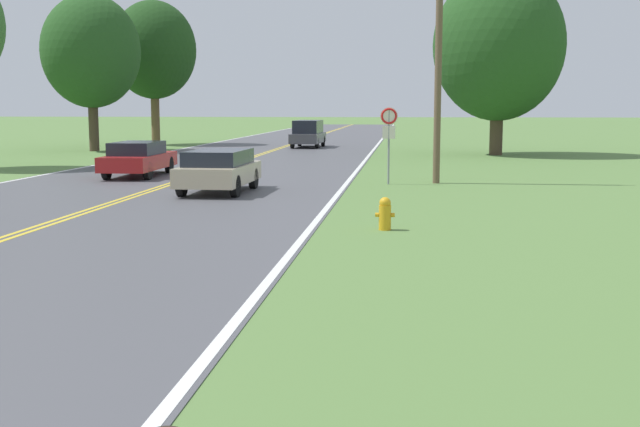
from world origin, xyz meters
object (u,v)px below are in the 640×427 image
(fire_hydrant, at_px, (385,213))
(car_champagne_hatchback_mid_near, at_px, (219,169))
(tree_mid_treeline, at_px, (91,52))
(traffic_sign, at_px, (389,126))
(car_red_sedan_mid_far, at_px, (139,158))
(car_dark_grey_suv_receding, at_px, (308,133))
(tree_left_verge, at_px, (499,45))
(tree_right_cluster, at_px, (154,50))

(fire_hydrant, distance_m, car_champagne_hatchback_mid_near, 8.91)
(fire_hydrant, relative_size, tree_mid_treeline, 0.08)
(traffic_sign, relative_size, car_red_sedan_mid_far, 0.55)
(car_champagne_hatchback_mid_near, bearing_deg, car_red_sedan_mid_far, -139.22)
(car_champagne_hatchback_mid_near, xyz_separation_m, car_dark_grey_suv_receding, (-0.66, 27.77, 0.19))
(tree_left_verge, bearing_deg, fire_hydrant, -100.79)
(fire_hydrant, relative_size, car_dark_grey_suv_receding, 0.15)
(fire_hydrant, height_order, tree_left_verge, tree_left_verge)
(car_red_sedan_mid_far, bearing_deg, fire_hydrant, -143.46)
(tree_right_cluster, relative_size, car_red_sedan_mid_far, 2.06)
(tree_left_verge, distance_m, tree_right_cluster, 24.38)
(traffic_sign, bearing_deg, car_red_sedan_mid_far, 167.75)
(fire_hydrant, height_order, car_red_sedan_mid_far, car_red_sedan_mid_far)
(fire_hydrant, bearing_deg, car_red_sedan_mid_far, 128.23)
(fire_hydrant, relative_size, car_champagne_hatchback_mid_near, 0.17)
(tree_left_verge, height_order, car_champagne_hatchback_mid_near, tree_left_verge)
(tree_mid_treeline, distance_m, car_red_sedan_mid_far, 19.49)
(fire_hydrant, xyz_separation_m, traffic_sign, (-0.18, 10.35, 1.63))
(car_red_sedan_mid_far, height_order, car_dark_grey_suv_receding, car_dark_grey_suv_receding)
(traffic_sign, bearing_deg, car_champagne_hatchback_mid_near, -147.90)
(tree_mid_treeline, relative_size, car_champagne_hatchback_mid_near, 2.22)
(fire_hydrant, xyz_separation_m, car_champagne_hatchback_mid_near, (-5.38, 7.09, 0.37))
(car_champagne_hatchback_mid_near, bearing_deg, fire_hydrant, 38.35)
(tree_left_verge, height_order, tree_right_cluster, tree_left_verge)
(car_champagne_hatchback_mid_near, bearing_deg, tree_left_verge, 153.97)
(tree_left_verge, distance_m, tree_mid_treeline, 23.65)
(car_champagne_hatchback_mid_near, xyz_separation_m, car_red_sedan_mid_far, (-4.42, 5.35, -0.02))
(fire_hydrant, bearing_deg, car_dark_grey_suv_receding, 99.82)
(fire_hydrant, distance_m, tree_left_verge, 28.93)
(fire_hydrant, bearing_deg, tree_mid_treeline, 122.08)
(tree_left_verge, bearing_deg, car_red_sedan_mid_far, -134.39)
(tree_right_cluster, height_order, car_champagne_hatchback_mid_near, tree_right_cluster)
(fire_hydrant, height_order, traffic_sign, traffic_sign)
(tree_left_verge, bearing_deg, tree_right_cluster, 156.95)
(tree_left_verge, distance_m, car_dark_grey_suv_receding, 14.24)
(traffic_sign, xyz_separation_m, car_champagne_hatchback_mid_near, (-5.20, -3.26, -1.26))
(car_champagne_hatchback_mid_near, distance_m, car_red_sedan_mid_far, 6.94)
(tree_right_cluster, bearing_deg, tree_left_verge, -23.05)
(fire_hydrant, distance_m, tree_right_cluster, 41.61)
(car_dark_grey_suv_receding, bearing_deg, traffic_sign, 14.68)
(car_champagne_hatchback_mid_near, bearing_deg, tree_mid_treeline, -148.50)
(tree_left_verge, relative_size, car_red_sedan_mid_far, 2.10)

